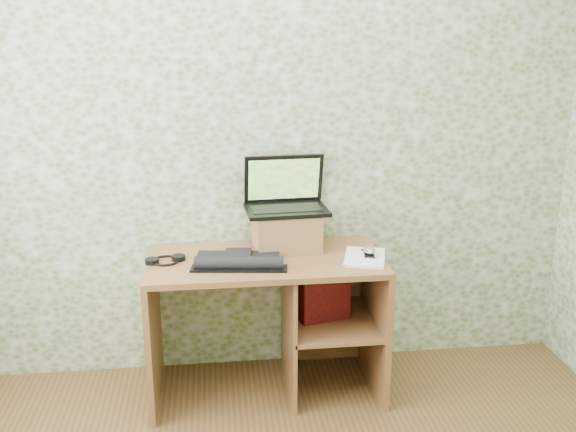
{
  "coord_description": "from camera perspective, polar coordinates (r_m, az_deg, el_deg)",
  "views": [
    {
      "loc": [
        -0.26,
        -1.63,
        1.88
      ],
      "look_at": [
        0.11,
        1.39,
        0.98
      ],
      "focal_mm": 40.0,
      "sensor_mm": 36.0,
      "label": 1
    }
  ],
  "objects": [
    {
      "name": "riser",
      "position": [
        3.4,
        -0.15,
        -1.25
      ],
      "size": [
        0.35,
        0.3,
        0.2
      ],
      "primitive_type": "cube",
      "rotation": [
        0.0,
        0.0,
        0.07
      ],
      "color": "brown",
      "rests_on": "desk"
    },
    {
      "name": "red_box",
      "position": [
        3.39,
        3.28,
        -6.74
      ],
      "size": [
        0.28,
        0.15,
        0.32
      ],
      "primitive_type": "cube",
      "rotation": [
        0.0,
        0.0,
        0.25
      ],
      "color": "maroon",
      "rests_on": "desk"
    },
    {
      "name": "mouse",
      "position": [
        3.31,
        7.23,
        -3.19
      ],
      "size": [
        0.08,
        0.1,
        0.03
      ],
      "primitive_type": "ellipsoid",
      "rotation": [
        0.0,
        0.0,
        -0.22
      ],
      "color": "#B1B1B4",
      "rests_on": "notepad"
    },
    {
      "name": "notepad",
      "position": [
        3.29,
        6.83,
        -3.68
      ],
      "size": [
        0.27,
        0.33,
        0.01
      ],
      "primitive_type": "cube",
      "rotation": [
        0.0,
        0.0,
        -0.28
      ],
      "color": "white",
      "rests_on": "desk"
    },
    {
      "name": "laptop",
      "position": [
        3.39,
        -0.24,
        1.68
      ],
      "size": [
        0.44,
        0.32,
        0.28
      ],
      "rotation": [
        0.0,
        0.0,
        0.07
      ],
      "color": "black",
      "rests_on": "riser"
    },
    {
      "name": "headphones",
      "position": [
        3.28,
        -10.84,
        -3.86
      ],
      "size": [
        0.2,
        0.18,
        0.02
      ],
      "rotation": [
        0.0,
        0.0,
        0.26
      ],
      "color": "black",
      "rests_on": "desk"
    },
    {
      "name": "wall_back",
      "position": [
        3.44,
        -2.57,
        6.66
      ],
      "size": [
        3.5,
        0.0,
        3.5
      ],
      "primitive_type": "plane",
      "rotation": [
        1.57,
        0.0,
        0.0
      ],
      "color": "silver",
      "rests_on": "ground"
    },
    {
      "name": "pen",
      "position": [
        3.32,
        7.12,
        -3.34
      ],
      "size": [
        0.04,
        0.14,
        0.01
      ],
      "primitive_type": "cylinder",
      "rotation": [
        1.57,
        0.0,
        0.24
      ],
      "color": "black",
      "rests_on": "notepad"
    },
    {
      "name": "desk",
      "position": [
        3.42,
        -0.71,
        -7.78
      ],
      "size": [
        1.2,
        0.6,
        0.75
      ],
      "color": "brown",
      "rests_on": "floor"
    },
    {
      "name": "keyboard",
      "position": [
        3.19,
        -4.43,
        -3.98
      ],
      "size": [
        0.48,
        0.29,
        0.07
      ],
      "rotation": [
        0.0,
        0.0,
        -0.13
      ],
      "color": "black",
      "rests_on": "desk"
    }
  ]
}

